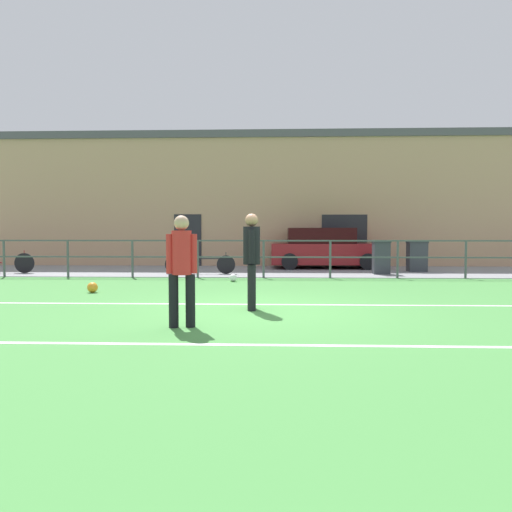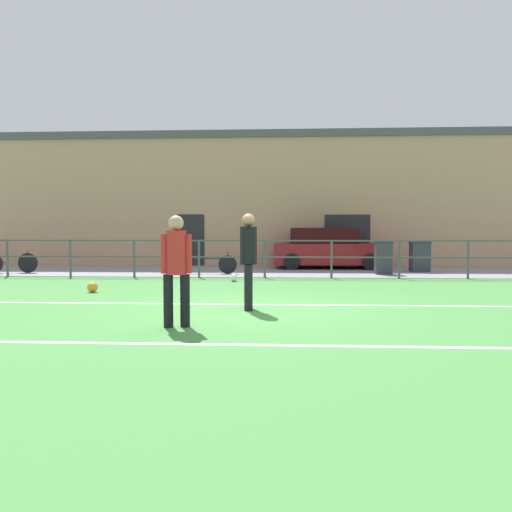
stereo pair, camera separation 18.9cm
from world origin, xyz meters
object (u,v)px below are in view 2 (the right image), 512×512
object	(u,v)px
soccer_ball_match	(92,287)
bicycle_parked_0	(202,264)
player_striker	(176,264)
parked_car_red	(327,249)
player_goalkeeper	(248,255)
soccer_ball_spare	(234,278)
bicycle_parked_2	(6,262)
trash_bin_1	(383,257)
trash_bin_0	(420,256)

from	to	relation	value
soccer_ball_match	bicycle_parked_0	world-z (taller)	bicycle_parked_0
player_striker	parked_car_red	size ratio (longest dim) A/B	0.39
player_goalkeeper	bicycle_parked_0	xyz separation A→B (m)	(-2.06, 7.23, -0.64)
soccer_ball_match	soccer_ball_spare	size ratio (longest dim) A/B	1.12
bicycle_parked_2	trash_bin_1	bearing A→B (deg)	0.71
soccer_ball_match	trash_bin_0	distance (m)	10.98
parked_car_red	bicycle_parked_2	xyz separation A→B (m)	(-10.98, -2.71, -0.38)
player_striker	soccer_ball_spare	bearing A→B (deg)	79.78
player_striker	trash_bin_1	size ratio (longest dim) A/B	1.49
bicycle_parked_0	bicycle_parked_2	size ratio (longest dim) A/B	1.06
bicycle_parked_0	trash_bin_0	world-z (taller)	trash_bin_0
trash_bin_0	player_striker	bearing A→B (deg)	-121.77
bicycle_parked_0	player_goalkeeper	bearing A→B (deg)	-74.11
soccer_ball_match	bicycle_parked_2	bearing A→B (deg)	135.02
bicycle_parked_0	soccer_ball_spare	bearing A→B (deg)	-60.58
soccer_ball_spare	trash_bin_0	xyz separation A→B (m)	(6.08, 3.51, 0.45)
bicycle_parked_0	trash_bin_1	distance (m)	5.93
bicycle_parked_2	player_goalkeeper	bearing A→B (deg)	-39.75
player_goalkeeper	soccer_ball_spare	world-z (taller)	player_goalkeeper
player_striker	parked_car_red	xyz separation A→B (m)	(3.22, 11.59, -0.18)
player_striker	soccer_ball_match	world-z (taller)	player_striker
player_striker	bicycle_parked_0	xyz separation A→B (m)	(-1.12, 8.89, -0.59)
soccer_ball_spare	soccer_ball_match	bearing A→B (deg)	-138.91
player_goalkeeper	trash_bin_0	xyz separation A→B (m)	(5.32, 8.45, -0.42)
player_goalkeeper	trash_bin_0	world-z (taller)	player_goalkeeper
soccer_ball_match	player_goalkeeper	bearing A→B (deg)	-31.51
player_goalkeeper	trash_bin_1	xyz separation A→B (m)	(3.87, 7.39, -0.40)
player_striker	trash_bin_0	world-z (taller)	player_striker
bicycle_parked_2	trash_bin_1	world-z (taller)	trash_bin_1
player_goalkeeper	soccer_ball_match	xyz separation A→B (m)	(-3.77, 2.31, -0.86)
bicycle_parked_0	trash_bin_0	bearing A→B (deg)	9.36
bicycle_parked_2	trash_bin_1	distance (m)	12.56
parked_car_red	trash_bin_0	xyz separation A→B (m)	(3.03, -1.49, -0.18)
soccer_ball_spare	parked_car_red	size ratio (longest dim) A/B	0.05
player_striker	soccer_ball_spare	size ratio (longest dim) A/B	7.64
parked_car_red	trash_bin_1	size ratio (longest dim) A/B	3.78
soccer_ball_match	bicycle_parked_2	distance (m)	6.96
soccer_ball_match	bicycle_parked_2	xyz separation A→B (m)	(-4.92, 4.92, 0.25)
player_goalkeeper	soccer_ball_spare	xyz separation A→B (m)	(-0.76, 4.93, -0.87)
soccer_ball_match	bicycle_parked_0	size ratio (longest dim) A/B	0.10
soccer_ball_match	trash_bin_1	bearing A→B (deg)	33.59
soccer_ball_spare	trash_bin_0	world-z (taller)	trash_bin_0
soccer_ball_match	parked_car_red	bearing A→B (deg)	51.53
soccer_ball_match	parked_car_red	distance (m)	9.76
soccer_ball_match	player_striker	bearing A→B (deg)	-54.47
soccer_ball_spare	bicycle_parked_2	distance (m)	8.26
soccer_ball_match	parked_car_red	size ratio (longest dim) A/B	0.06
trash_bin_1	player_striker	bearing A→B (deg)	-117.97
bicycle_parked_0	trash_bin_1	size ratio (longest dim) A/B	2.12
soccer_ball_spare	trash_bin_1	xyz separation A→B (m)	(4.63, 2.45, 0.46)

